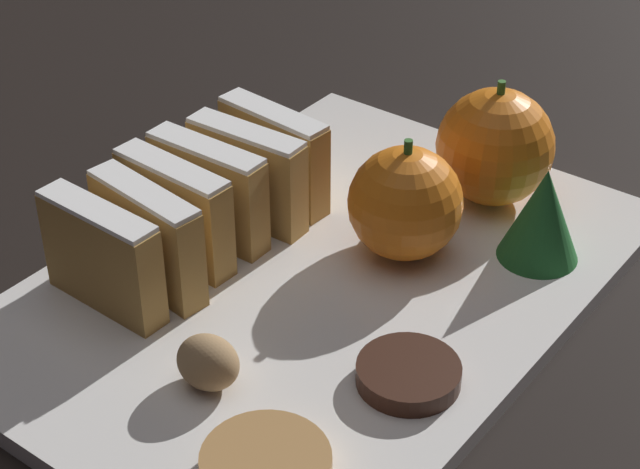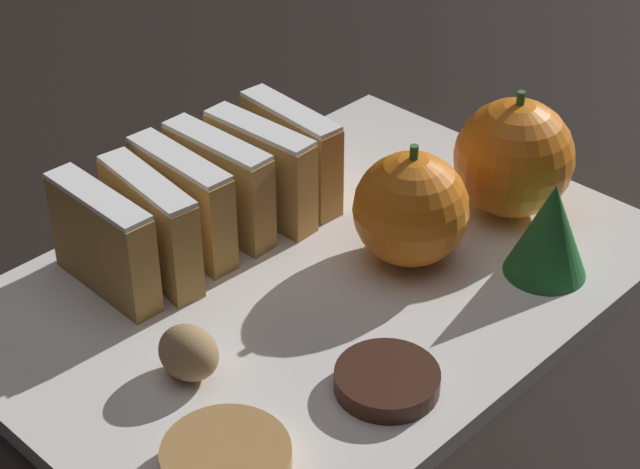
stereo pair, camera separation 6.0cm
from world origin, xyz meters
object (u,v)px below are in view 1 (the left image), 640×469
at_px(orange_far, 405,203).
at_px(chocolate_cookie, 408,374).
at_px(walnut, 208,362).
at_px(orange_near, 495,147).

bearing_deg(orange_far, chocolate_cookie, -55.23).
distance_m(orange_far, walnut, 0.16).
bearing_deg(orange_far, walnut, -95.06).
height_order(orange_near, walnut, orange_near).
xyz_separation_m(orange_far, chocolate_cookie, (0.07, -0.10, -0.03)).
xyz_separation_m(orange_far, walnut, (-0.01, -0.16, -0.02)).
xyz_separation_m(orange_near, walnut, (-0.03, -0.24, -0.02)).
distance_m(orange_near, walnut, 0.24).
relative_size(orange_near, chocolate_cookie, 1.53).
bearing_deg(orange_near, chocolate_cookie, -73.11).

